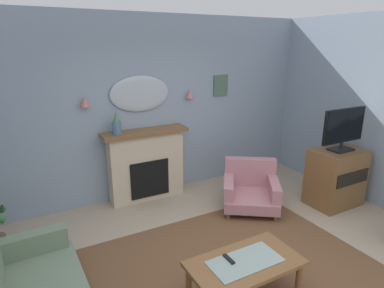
{
  "coord_description": "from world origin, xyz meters",
  "views": [
    {
      "loc": [
        -1.87,
        -2.33,
        2.45
      ],
      "look_at": [
        0.13,
        1.33,
        1.17
      ],
      "focal_mm": 30.51,
      "sensor_mm": 36.0,
      "label": 1
    }
  ],
  "objects_px": {
    "tv_remote": "(229,259)",
    "armchair_beside_couch": "(250,188)",
    "wall_sconce_left": "(85,102)",
    "wall_mirror": "(140,94)",
    "fireplace": "(146,165)",
    "tv_flatscreen": "(344,128)",
    "mantel_vase_left": "(116,124)",
    "wall_sconce_right": "(190,94)",
    "framed_picture": "(221,85)",
    "coffee_table": "(245,266)",
    "tv_cabinet": "(336,177)"
  },
  "relations": [
    {
      "from": "wall_mirror",
      "to": "mantel_vase_left",
      "type": "bearing_deg",
      "value": -159.3
    },
    {
      "from": "fireplace",
      "to": "coffee_table",
      "type": "xyz_separation_m",
      "value": [
        0.01,
        -2.59,
        -0.19
      ]
    },
    {
      "from": "fireplace",
      "to": "tv_cabinet",
      "type": "bearing_deg",
      "value": -32.68
    },
    {
      "from": "framed_picture",
      "to": "tv_cabinet",
      "type": "height_order",
      "value": "framed_picture"
    },
    {
      "from": "fireplace",
      "to": "coffee_table",
      "type": "height_order",
      "value": "fireplace"
    },
    {
      "from": "fireplace",
      "to": "wall_sconce_left",
      "type": "relative_size",
      "value": 9.71
    },
    {
      "from": "coffee_table",
      "to": "tv_cabinet",
      "type": "relative_size",
      "value": 1.22
    },
    {
      "from": "fireplace",
      "to": "armchair_beside_couch",
      "type": "xyz_separation_m",
      "value": [
        1.3,
        -1.06,
        -0.27
      ]
    },
    {
      "from": "fireplace",
      "to": "wall_sconce_left",
      "type": "xyz_separation_m",
      "value": [
        -0.85,
        0.09,
        1.09
      ]
    },
    {
      "from": "tv_remote",
      "to": "armchair_beside_couch",
      "type": "bearing_deg",
      "value": 45.55
    },
    {
      "from": "wall_sconce_left",
      "to": "tv_flatscreen",
      "type": "height_order",
      "value": "wall_sconce_left"
    },
    {
      "from": "wall_mirror",
      "to": "tv_flatscreen",
      "type": "xyz_separation_m",
      "value": [
        2.52,
        -1.78,
        -0.46
      ]
    },
    {
      "from": "coffee_table",
      "to": "armchair_beside_couch",
      "type": "bearing_deg",
      "value": 49.96
    },
    {
      "from": "tv_remote",
      "to": "tv_flatscreen",
      "type": "relative_size",
      "value": 0.19
    },
    {
      "from": "tv_cabinet",
      "to": "mantel_vase_left",
      "type": "bearing_deg",
      "value": 151.86
    },
    {
      "from": "framed_picture",
      "to": "tv_remote",
      "type": "bearing_deg",
      "value": -121.37
    },
    {
      "from": "tv_remote",
      "to": "tv_flatscreen",
      "type": "height_order",
      "value": "tv_flatscreen"
    },
    {
      "from": "framed_picture",
      "to": "armchair_beside_couch",
      "type": "distance_m",
      "value": 1.89
    },
    {
      "from": "coffee_table",
      "to": "armchair_beside_couch",
      "type": "xyz_separation_m",
      "value": [
        1.29,
        1.53,
        -0.08
      ]
    },
    {
      "from": "framed_picture",
      "to": "tv_remote",
      "type": "xyz_separation_m",
      "value": [
        -1.62,
        -2.65,
        -1.3
      ]
    },
    {
      "from": "wall_mirror",
      "to": "tv_remote",
      "type": "bearing_deg",
      "value": -92.52
    },
    {
      "from": "wall_sconce_right",
      "to": "tv_cabinet",
      "type": "relative_size",
      "value": 0.16
    },
    {
      "from": "mantel_vase_left",
      "to": "armchair_beside_couch",
      "type": "distance_m",
      "value": 2.26
    },
    {
      "from": "wall_mirror",
      "to": "armchair_beside_couch",
      "type": "height_order",
      "value": "wall_mirror"
    },
    {
      "from": "wall_sconce_left",
      "to": "wall_sconce_right",
      "type": "relative_size",
      "value": 1.0
    },
    {
      "from": "mantel_vase_left",
      "to": "tv_remote",
      "type": "bearing_deg",
      "value": -82.31
    },
    {
      "from": "armchair_beside_couch",
      "to": "tv_flatscreen",
      "type": "distance_m",
      "value": 1.65
    },
    {
      "from": "fireplace",
      "to": "tv_flatscreen",
      "type": "distance_m",
      "value": 3.08
    },
    {
      "from": "wall_sconce_left",
      "to": "coffee_table",
      "type": "xyz_separation_m",
      "value": [
        0.86,
        -2.68,
        -1.28
      ]
    },
    {
      "from": "wall_sconce_right",
      "to": "tv_flatscreen",
      "type": "xyz_separation_m",
      "value": [
        1.67,
        -1.73,
        -0.41
      ]
    },
    {
      "from": "mantel_vase_left",
      "to": "wall_mirror",
      "type": "xyz_separation_m",
      "value": [
        0.45,
        0.17,
        0.4
      ]
    },
    {
      "from": "wall_sconce_left",
      "to": "tv_remote",
      "type": "relative_size",
      "value": 0.88
    },
    {
      "from": "tv_remote",
      "to": "wall_sconce_left",
      "type": "bearing_deg",
      "value": 105.81
    },
    {
      "from": "mantel_vase_left",
      "to": "tv_flatscreen",
      "type": "distance_m",
      "value": 3.38
    },
    {
      "from": "wall_sconce_left",
      "to": "framed_picture",
      "type": "relative_size",
      "value": 0.39
    },
    {
      "from": "mantel_vase_left",
      "to": "tv_flatscreen",
      "type": "height_order",
      "value": "tv_flatscreen"
    },
    {
      "from": "mantel_vase_left",
      "to": "framed_picture",
      "type": "relative_size",
      "value": 0.97
    },
    {
      "from": "armchair_beside_couch",
      "to": "tv_flatscreen",
      "type": "relative_size",
      "value": 1.34
    },
    {
      "from": "framed_picture",
      "to": "wall_sconce_right",
      "type": "bearing_deg",
      "value": -174.73
    },
    {
      "from": "wall_mirror",
      "to": "tv_flatscreen",
      "type": "bearing_deg",
      "value": -35.22
    },
    {
      "from": "fireplace",
      "to": "wall_sconce_right",
      "type": "xyz_separation_m",
      "value": [
        0.85,
        0.09,
        1.09
      ]
    },
    {
      "from": "framed_picture",
      "to": "coffee_table",
      "type": "distance_m",
      "value": 3.4
    },
    {
      "from": "fireplace",
      "to": "tv_remote",
      "type": "height_order",
      "value": "fireplace"
    },
    {
      "from": "fireplace",
      "to": "wall_mirror",
      "type": "distance_m",
      "value": 1.15
    },
    {
      "from": "framed_picture",
      "to": "coffee_table",
      "type": "height_order",
      "value": "framed_picture"
    },
    {
      "from": "mantel_vase_left",
      "to": "tv_flatscreen",
      "type": "relative_size",
      "value": 0.42
    },
    {
      "from": "wall_sconce_right",
      "to": "tv_flatscreen",
      "type": "distance_m",
      "value": 2.44
    },
    {
      "from": "tv_remote",
      "to": "armchair_beside_couch",
      "type": "distance_m",
      "value": 2.03
    },
    {
      "from": "wall_mirror",
      "to": "wall_sconce_left",
      "type": "distance_m",
      "value": 0.85
    },
    {
      "from": "tv_remote",
      "to": "tv_flatscreen",
      "type": "bearing_deg",
      "value": 18.03
    }
  ]
}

